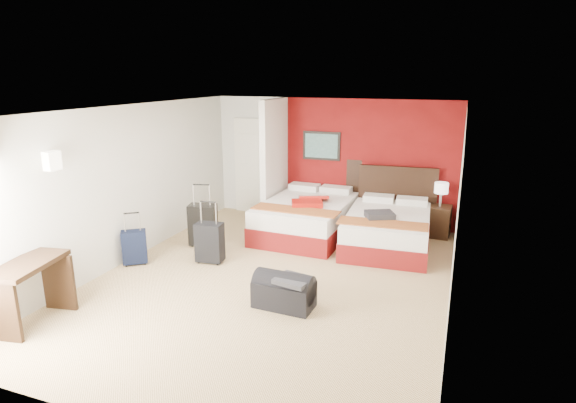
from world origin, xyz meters
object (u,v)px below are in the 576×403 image
at_px(nightstand, 439,221).
at_px(suitcase_navy, 135,248).
at_px(duffel_bag, 284,293).
at_px(table_lamp, 441,195).
at_px(bed_left, 307,218).
at_px(red_suitcase_open, 310,201).
at_px(bed_right, 387,231).
at_px(suitcase_charcoal, 210,244).
at_px(suitcase_black, 203,226).
at_px(desk, 32,293).

distance_m(nightstand, suitcase_navy, 5.45).
distance_m(nightstand, duffel_bag, 4.01).
height_order(table_lamp, suitcase_navy, table_lamp).
xyz_separation_m(bed_left, nightstand, (2.35, 0.77, -0.03)).
bearing_deg(duffel_bag, bed_left, 105.23).
xyz_separation_m(bed_left, suitcase_navy, (-2.13, -2.33, -0.06)).
bearing_deg(table_lamp, red_suitcase_open, -158.96).
bearing_deg(nightstand, bed_left, -158.30).
height_order(bed_right, table_lamp, table_lamp).
bearing_deg(table_lamp, nightstand, 0.00).
relative_size(table_lamp, suitcase_charcoal, 0.71).
xyz_separation_m(suitcase_black, desk, (-0.53, -3.14, 0.05)).
distance_m(bed_right, desk, 5.52).
bearing_deg(suitcase_black, nightstand, 11.57).
relative_size(red_suitcase_open, duffel_bag, 0.98).
distance_m(suitcase_charcoal, duffel_bag, 1.95).
relative_size(suitcase_charcoal, duffel_bag, 0.81).
distance_m(bed_right, suitcase_black, 3.25).
distance_m(bed_right, suitcase_charcoal, 3.09).
bearing_deg(nightstand, suitcase_black, -149.66).
xyz_separation_m(table_lamp, duffel_bag, (-1.72, -3.62, -0.61)).
distance_m(table_lamp, desk, 6.76).
bearing_deg(suitcase_black, desk, -114.68).
distance_m(red_suitcase_open, desk, 4.76).
relative_size(red_suitcase_open, suitcase_navy, 1.44).
bearing_deg(bed_left, table_lamp, 20.23).
distance_m(duffel_bag, desk, 3.08).
relative_size(red_suitcase_open, desk, 0.78).
bearing_deg(duffel_bag, suitcase_black, 145.26).
height_order(nightstand, suitcase_black, suitcase_black).
bearing_deg(nightstand, duffel_bag, -111.76).
distance_m(table_lamp, suitcase_charcoal, 4.31).
distance_m(suitcase_black, suitcase_navy, 1.29).
height_order(red_suitcase_open, table_lamp, table_lamp).
xyz_separation_m(bed_left, duffel_bag, (0.63, -2.86, -0.13)).
height_order(duffel_bag, desk, desk).
relative_size(suitcase_navy, desk, 0.54).
xyz_separation_m(bed_left, suitcase_charcoal, (-1.04, -1.85, -0.01)).
xyz_separation_m(suitcase_black, duffel_bag, (2.17, -1.67, -0.16)).
bearing_deg(desk, table_lamp, 38.94).
relative_size(suitcase_black, duffel_bag, 0.92).
bearing_deg(duffel_bag, suitcase_navy, 172.08).
height_order(table_lamp, suitcase_charcoal, table_lamp).
height_order(table_lamp, suitcase_black, table_lamp).
relative_size(suitcase_charcoal, desk, 0.65).
relative_size(bed_left, suitcase_navy, 4.13).
height_order(bed_left, bed_right, bed_left).
bearing_deg(suitcase_black, bed_right, 3.56).
relative_size(bed_right, table_lamp, 4.52).
bearing_deg(nightstand, desk, -127.28).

